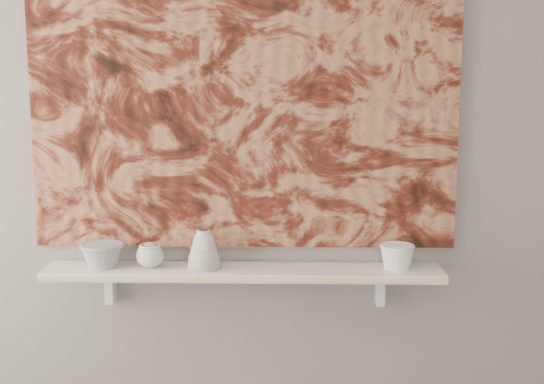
{
  "coord_description": "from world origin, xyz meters",
  "views": [
    {
      "loc": [
        0.16,
        -1.07,
        1.64
      ],
      "look_at": [
        0.1,
        1.49,
        1.21
      ],
      "focal_mm": 50.0,
      "sensor_mm": 36.0,
      "label": 1
    }
  ],
  "objects_px": {
    "shelf": "(243,272)",
    "bowl_white": "(397,257)",
    "painting": "(244,93)",
    "bowl_grey": "(102,255)",
    "bell_vessel": "(204,249)",
    "cup_cream": "(150,255)"
  },
  "relations": [
    {
      "from": "bell_vessel",
      "to": "bowl_white",
      "type": "bearing_deg",
      "value": 0.0
    },
    {
      "from": "bowl_grey",
      "to": "cup_cream",
      "type": "relative_size",
      "value": 1.62
    },
    {
      "from": "shelf",
      "to": "bowl_white",
      "type": "distance_m",
      "value": 0.54
    },
    {
      "from": "cup_cream",
      "to": "bell_vessel",
      "type": "bearing_deg",
      "value": 0.0
    },
    {
      "from": "shelf",
      "to": "bowl_white",
      "type": "relative_size",
      "value": 11.45
    },
    {
      "from": "painting",
      "to": "bowl_white",
      "type": "relative_size",
      "value": 12.27
    },
    {
      "from": "shelf",
      "to": "bowl_grey",
      "type": "height_order",
      "value": "bowl_grey"
    },
    {
      "from": "bowl_white",
      "to": "cup_cream",
      "type": "bearing_deg",
      "value": 180.0
    },
    {
      "from": "shelf",
      "to": "cup_cream",
      "type": "xyz_separation_m",
      "value": [
        -0.33,
        0.0,
        0.06
      ]
    },
    {
      "from": "bowl_grey",
      "to": "bell_vessel",
      "type": "height_order",
      "value": "bell_vessel"
    },
    {
      "from": "shelf",
      "to": "bowl_grey",
      "type": "distance_m",
      "value": 0.5
    },
    {
      "from": "painting",
      "to": "bowl_white",
      "type": "height_order",
      "value": "painting"
    },
    {
      "from": "bell_vessel",
      "to": "cup_cream",
      "type": "bearing_deg",
      "value": 180.0
    },
    {
      "from": "painting",
      "to": "bowl_grey",
      "type": "distance_m",
      "value": 0.76
    },
    {
      "from": "cup_cream",
      "to": "bell_vessel",
      "type": "height_order",
      "value": "bell_vessel"
    },
    {
      "from": "bell_vessel",
      "to": "shelf",
      "type": "bearing_deg",
      "value": 0.0
    },
    {
      "from": "painting",
      "to": "cup_cream",
      "type": "xyz_separation_m",
      "value": [
        -0.33,
        -0.08,
        -0.57
      ]
    },
    {
      "from": "bowl_grey",
      "to": "painting",
      "type": "bearing_deg",
      "value": 9.17
    },
    {
      "from": "shelf",
      "to": "painting",
      "type": "bearing_deg",
      "value": 90.0
    },
    {
      "from": "painting",
      "to": "bell_vessel",
      "type": "relative_size",
      "value": 10.97
    },
    {
      "from": "bell_vessel",
      "to": "bowl_white",
      "type": "height_order",
      "value": "bell_vessel"
    },
    {
      "from": "painting",
      "to": "shelf",
      "type": "bearing_deg",
      "value": -90.0
    }
  ]
}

